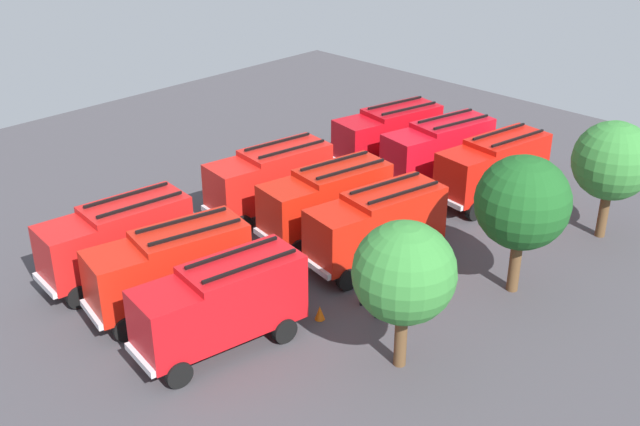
{
  "coord_description": "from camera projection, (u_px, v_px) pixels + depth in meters",
  "views": [
    {
      "loc": [
        25.93,
        25.54,
        19.02
      ],
      "look_at": [
        0.0,
        0.0,
        1.4
      ],
      "focal_mm": 43.56,
      "sensor_mm": 36.0,
      "label": 1
    }
  ],
  "objects": [
    {
      "name": "ground_plane",
      "position": [
        320.0,
        237.0,
        41.05
      ],
      "size": [
        56.87,
        56.87,
        0.0
      ],
      "primitive_type": "plane",
      "color": "#423F44"
    },
    {
      "name": "fire_truck_0",
      "position": [
        388.0,
        134.0,
        49.11
      ],
      "size": [
        7.54,
        3.86,
        3.88
      ],
      "rotation": [
        0.0,
        0.0,
        -0.19
      ],
      "color": "red",
      "rests_on": "ground"
    },
    {
      "name": "fire_truck_1",
      "position": [
        270.0,
        178.0,
        42.73
      ],
      "size": [
        7.47,
        3.56,
        3.88
      ],
      "rotation": [
        0.0,
        0.0,
        -0.14
      ],
      "color": "red",
      "rests_on": "ground"
    },
    {
      "name": "fire_truck_2",
      "position": [
        117.0,
        238.0,
        36.31
      ],
      "size": [
        7.42,
        3.37,
        3.88
      ],
      "rotation": [
        0.0,
        0.0,
        -0.11
      ],
      "color": "red",
      "rests_on": "ground"
    },
    {
      "name": "fire_truck_3",
      "position": [
        438.0,
        148.0,
        46.79
      ],
      "size": [
        7.54,
        3.88,
        3.88
      ],
      "rotation": [
        0.0,
        0.0,
        -0.2
      ],
      "color": "red",
      "rests_on": "ground"
    },
    {
      "name": "fire_truck_4",
      "position": [
        326.0,
        199.0,
        40.2
      ],
      "size": [
        7.51,
        3.71,
        3.88
      ],
      "rotation": [
        0.0,
        0.0,
        -0.17
      ],
      "color": "red",
      "rests_on": "ground"
    },
    {
      "name": "fire_truck_5",
      "position": [
        169.0,
        266.0,
        33.92
      ],
      "size": [
        7.54,
        3.92,
        3.88
      ],
      "rotation": [
        0.0,
        0.0,
        -0.2
      ],
      "color": "red",
      "rests_on": "ground"
    },
    {
      "name": "fire_truck_6",
      "position": [
        493.0,
        166.0,
        44.25
      ],
      "size": [
        7.48,
        3.61,
        3.88
      ],
      "rotation": [
        0.0,
        0.0,
        -0.15
      ],
      "color": "red",
      "rests_on": "ground"
    },
    {
      "name": "fire_truck_7",
      "position": [
        377.0,
        224.0,
        37.6
      ],
      "size": [
        7.52,
        3.79,
        3.88
      ],
      "rotation": [
        0.0,
        0.0,
        -0.18
      ],
      "color": "red",
      "rests_on": "ground"
    },
    {
      "name": "fire_truck_8",
      "position": [
        221.0,
        303.0,
        31.24
      ],
      "size": [
        7.49,
        3.63,
        3.88
      ],
      "rotation": [
        0.0,
        0.0,
        -0.15
      ],
      "color": "red",
      "rests_on": "ground"
    },
    {
      "name": "firefighter_0",
      "position": [
        379.0,
        297.0,
        33.73
      ],
      "size": [
        0.47,
        0.35,
        1.83
      ],
      "rotation": [
        0.0,
        0.0,
        1.29
      ],
      "color": "black",
      "rests_on": "ground"
    },
    {
      "name": "firefighter_1",
      "position": [
        88.0,
        236.0,
        39.15
      ],
      "size": [
        0.47,
        0.36,
        1.65
      ],
      "rotation": [
        0.0,
        0.0,
        1.9
      ],
      "color": "black",
      "rests_on": "ground"
    },
    {
      "name": "firefighter_2",
      "position": [
        336.0,
        146.0,
        50.38
      ],
      "size": [
        0.48,
        0.37,
        1.75
      ],
      "rotation": [
        0.0,
        0.0,
        5.05
      ],
      "color": "black",
      "rests_on": "ground"
    },
    {
      "name": "firefighter_3",
      "position": [
        362.0,
        284.0,
        34.72
      ],
      "size": [
        0.48,
        0.42,
        1.8
      ],
      "rotation": [
        0.0,
        0.0,
        5.24
      ],
      "color": "black",
      "rests_on": "ground"
    },
    {
      "name": "firefighter_4",
      "position": [
        424.0,
        276.0,
        35.37
      ],
      "size": [
        0.48,
        0.43,
        1.79
      ],
      "rotation": [
        0.0,
        0.0,
        0.99
      ],
      "color": "black",
      "rests_on": "ground"
    },
    {
      "name": "tree_0",
      "position": [
        613.0,
        161.0,
        39.31
      ],
      "size": [
        4.08,
        4.08,
        6.33
      ],
      "color": "brown",
      "rests_on": "ground"
    },
    {
      "name": "tree_1",
      "position": [
        522.0,
        203.0,
        34.31
      ],
      "size": [
        4.28,
        4.28,
        6.64
      ],
      "color": "brown",
      "rests_on": "ground"
    },
    {
      "name": "tree_2",
      "position": [
        404.0,
        273.0,
        29.29
      ],
      "size": [
        4.03,
        4.03,
        6.25
      ],
      "color": "brown",
      "rests_on": "ground"
    },
    {
      "name": "traffic_cone_0",
      "position": [
        367.0,
        198.0,
        44.67
      ],
      "size": [
        0.45,
        0.45,
        0.64
      ],
      "primitive_type": "cone",
      "color": "#F2600C",
      "rests_on": "ground"
    },
    {
      "name": "traffic_cone_1",
      "position": [
        320.0,
        313.0,
        33.88
      ],
      "size": [
        0.46,
        0.46,
        0.66
      ],
      "primitive_type": "cone",
      "color": "#F2600C",
      "rests_on": "ground"
    },
    {
      "name": "traffic_cone_2",
      "position": [
        405.0,
        271.0,
        37.26
      ],
      "size": [
        0.4,
        0.4,
        0.57
      ],
      "primitive_type": "cone",
      "color": "#F2600C",
      "rests_on": "ground"
    }
  ]
}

